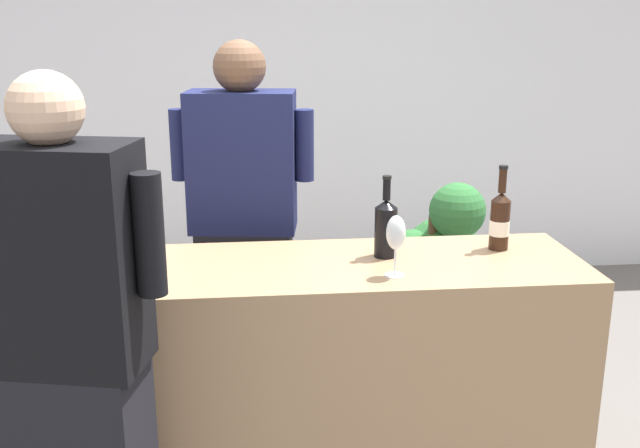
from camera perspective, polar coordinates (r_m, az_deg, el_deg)
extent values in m
cube|color=white|center=(5.11, -3.66, 10.99)|extent=(8.00, 0.10, 2.80)
cube|color=#9E7A56|center=(2.83, -1.18, -12.51)|extent=(2.05, 0.59, 0.97)
cylinder|color=black|center=(2.74, -18.29, -1.09)|extent=(0.08, 0.08, 0.20)
cone|color=black|center=(2.71, -18.50, 1.22)|extent=(0.08, 0.08, 0.03)
cylinder|color=black|center=(2.69, -18.59, 2.25)|extent=(0.03, 0.03, 0.07)
cylinder|color=black|center=(2.69, -18.67, 3.12)|extent=(0.04, 0.04, 0.01)
cylinder|color=beige|center=(2.74, -18.27, -1.29)|extent=(0.08, 0.08, 0.06)
cylinder|color=black|center=(2.67, -13.19, -0.93)|extent=(0.07, 0.07, 0.21)
cone|color=black|center=(2.64, -13.35, 1.56)|extent=(0.07, 0.07, 0.03)
cylinder|color=black|center=(2.63, -13.42, 2.62)|extent=(0.03, 0.03, 0.08)
cylinder|color=black|center=(2.62, -13.48, 3.56)|extent=(0.04, 0.04, 0.01)
cylinder|color=silver|center=(2.67, -13.18, -1.15)|extent=(0.08, 0.08, 0.06)
cylinder|color=black|center=(2.50, -19.14, -2.51)|extent=(0.08, 0.08, 0.22)
cone|color=black|center=(2.47, -19.39, 0.22)|extent=(0.08, 0.08, 0.03)
cylinder|color=black|center=(2.45, -19.50, 1.37)|extent=(0.03, 0.03, 0.07)
cylinder|color=#333338|center=(2.44, -19.60, 2.36)|extent=(0.03, 0.03, 0.01)
cylinder|color=black|center=(2.82, -17.33, -0.58)|extent=(0.07, 0.07, 0.20)
cone|color=black|center=(2.79, -17.52, 1.70)|extent=(0.07, 0.07, 0.04)
cylinder|color=black|center=(2.77, -17.64, 3.04)|extent=(0.03, 0.03, 0.10)
cylinder|color=black|center=(2.76, -17.74, 4.17)|extent=(0.03, 0.03, 0.01)
cylinder|color=silver|center=(2.82, -17.31, -0.77)|extent=(0.07, 0.07, 0.07)
cylinder|color=black|center=(2.71, 5.15, -0.65)|extent=(0.08, 0.08, 0.19)
cone|color=black|center=(2.68, 5.21, 1.58)|extent=(0.08, 0.08, 0.03)
cylinder|color=black|center=(2.66, 5.24, 2.70)|extent=(0.03, 0.03, 0.08)
cylinder|color=black|center=(2.65, 5.26, 3.66)|extent=(0.03, 0.03, 0.01)
cylinder|color=black|center=(2.86, 13.86, -0.08)|extent=(0.07, 0.07, 0.19)
cone|color=black|center=(2.84, 14.01, 2.09)|extent=(0.07, 0.07, 0.03)
cylinder|color=black|center=(2.82, 14.09, 3.30)|extent=(0.03, 0.03, 0.09)
cylinder|color=black|center=(2.81, 14.16, 4.33)|extent=(0.03, 0.03, 0.01)
cylinder|color=white|center=(2.87, 13.85, -0.26)|extent=(0.08, 0.08, 0.06)
cylinder|color=silver|center=(2.53, 5.86, -4.02)|extent=(0.07, 0.07, 0.00)
cylinder|color=silver|center=(2.52, 5.89, -2.92)|extent=(0.01, 0.01, 0.10)
ellipsoid|color=silver|center=(2.49, 5.96, -0.67)|extent=(0.07, 0.07, 0.12)
ellipsoid|color=maroon|center=(2.49, 5.95, -1.13)|extent=(0.05, 0.05, 0.04)
cube|color=black|center=(3.36, -5.71, -8.13)|extent=(0.43, 0.29, 0.94)
cube|color=#191E47|center=(3.13, -6.10, 4.87)|extent=(0.48, 0.30, 0.60)
sphere|color=brown|center=(3.07, -6.32, 12.14)|extent=(0.22, 0.22, 0.22)
cylinder|color=#191E47|center=(3.09, -1.23, 6.17)|extent=(0.08, 0.08, 0.30)
cylinder|color=#191E47|center=(3.16, -10.93, 6.10)|extent=(0.08, 0.08, 0.30)
cube|color=black|center=(2.08, -19.60, -2.54)|extent=(0.47, 0.33, 0.63)
sphere|color=#D8AD8C|center=(2.00, -20.67, 8.45)|extent=(0.20, 0.20, 0.20)
cylinder|color=black|center=(1.96, -13.20, -0.83)|extent=(0.08, 0.08, 0.33)
cylinder|color=brown|center=(4.07, 8.43, -9.16)|extent=(0.33, 0.33, 0.24)
sphere|color=#2D6B33|center=(3.90, 9.37, -3.44)|extent=(0.33, 0.33, 0.33)
sphere|color=#2D6B33|center=(3.78, 10.70, 1.03)|extent=(0.29, 0.29, 0.29)
sphere|color=#2D6B33|center=(4.00, 9.55, -2.51)|extent=(0.43, 0.43, 0.43)
sphere|color=#2D6B33|center=(3.94, 9.21, -2.90)|extent=(0.30, 0.30, 0.30)
sphere|color=#2D6B33|center=(3.92, 7.24, -2.70)|extent=(0.31, 0.31, 0.31)
sphere|color=#2D6B33|center=(3.98, 7.31, -3.03)|extent=(0.31, 0.31, 0.31)
cylinder|color=#4C3823|center=(3.91, 8.68, -3.55)|extent=(0.05, 0.05, 0.60)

